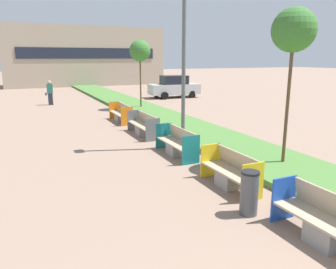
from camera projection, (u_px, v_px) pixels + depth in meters
The scene contains 13 objects.
planter_grass_strip at pixel (199, 132), 14.46m from camera, with size 2.80×120.00×0.18m.
building_backdrop at pixel (85, 56), 40.20m from camera, with size 18.64×5.49×6.92m.
bench_blue_frame at pixel (328, 226), 5.86m from camera, with size 0.65×2.17×0.94m.
bench_yellow_frame at pixel (230, 174), 8.51m from camera, with size 0.65×1.90×0.94m.
bench_teal_frame at pixel (177, 145), 11.32m from camera, with size 0.65×2.20×0.94m.
bench_grey_frame at pixel (144, 127), 14.28m from camera, with size 0.65×2.41×0.94m.
bench_orange_frame at pixel (121, 115), 17.26m from camera, with size 0.65×2.30×0.94m.
litter_bin at pixel (249, 193), 7.01m from camera, with size 0.40×0.40×0.98m.
street_lamp_post at pixel (184, 40), 11.43m from camera, with size 0.24×0.44×7.05m.
sapling_tree_near at pixel (294, 31), 9.26m from camera, with size 1.26×1.26×4.71m.
sapling_tree_far at pixel (140, 51), 20.73m from camera, with size 1.35×1.35×4.42m.
pedestrian_walking at pixel (50, 93), 23.33m from camera, with size 0.53×0.24×1.74m.
parked_car_distant at pixel (174, 87), 27.68m from camera, with size 4.33×2.09×1.86m.
Camera 1 is at (-3.89, -0.26, 3.31)m, focal length 35.00 mm.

